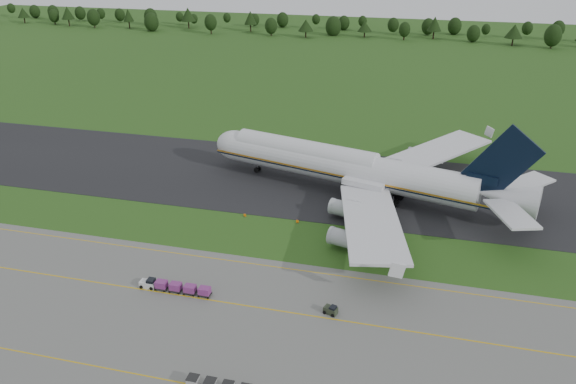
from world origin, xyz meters
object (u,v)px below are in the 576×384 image
(utility_cart, at_px, (331,310))
(aircraft, at_px, (351,168))
(baggage_train, at_px, (174,287))
(edge_markers, at_px, (271,218))

(utility_cart, bearing_deg, aircraft, 94.48)
(baggage_train, distance_m, utility_cart, 26.12)
(utility_cart, bearing_deg, edge_markers, 122.18)
(baggage_train, bearing_deg, utility_cart, 0.90)
(aircraft, distance_m, utility_cart, 45.26)
(aircraft, bearing_deg, utility_cart, -85.52)
(aircraft, bearing_deg, edge_markers, -129.17)
(baggage_train, xyz_separation_m, edge_markers, (8.69, 28.11, -0.59))
(aircraft, height_order, baggage_train, aircraft)
(utility_cart, xyz_separation_m, edge_markers, (-17.43, 27.70, -0.34))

